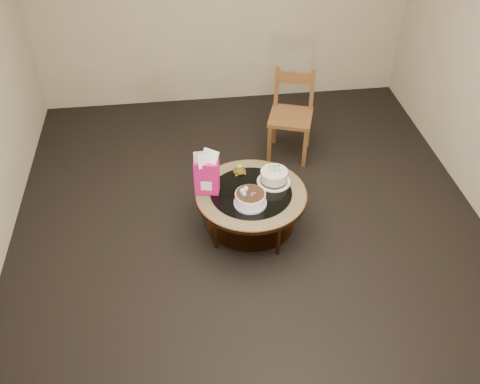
{
  "coord_description": "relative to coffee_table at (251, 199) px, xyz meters",
  "views": [
    {
      "loc": [
        -0.57,
        -3.64,
        3.55
      ],
      "look_at": [
        -0.1,
        0.02,
        0.45
      ],
      "focal_mm": 40.0,
      "sensor_mm": 36.0,
      "label": 1
    }
  ],
  "objects": [
    {
      "name": "ground",
      "position": [
        -0.0,
        0.0,
        -0.38
      ],
      "size": [
        5.0,
        5.0,
        0.0
      ],
      "primitive_type": "plane",
      "color": "black",
      "rests_on": "ground"
    },
    {
      "name": "room_walls",
      "position": [
        -0.0,
        0.0,
        1.16
      ],
      "size": [
        4.52,
        5.02,
        2.61
      ],
      "color": "tan",
      "rests_on": "ground"
    },
    {
      "name": "dining_chair",
      "position": [
        0.61,
        1.2,
        0.11
      ],
      "size": [
        0.57,
        0.57,
        0.97
      ],
      "rotation": [
        0.0,
        0.0,
        -0.32
      ],
      "color": "brown",
      "rests_on": "ground"
    },
    {
      "name": "gift_bag",
      "position": [
        -0.39,
        0.07,
        0.29
      ],
      "size": [
        0.23,
        0.19,
        0.43
      ],
      "rotation": [
        0.0,
        0.0,
        -0.21
      ],
      "color": "#D71462",
      "rests_on": "coffee_table"
    },
    {
      "name": "cream_cake",
      "position": [
        0.23,
        0.12,
        0.14
      ],
      "size": [
        0.31,
        0.31,
        0.2
      ],
      "rotation": [
        0.0,
        0.0,
        -0.04
      ],
      "color": "white",
      "rests_on": "coffee_table"
    },
    {
      "name": "pillar_candle",
      "position": [
        -0.07,
        0.3,
        0.11
      ],
      "size": [
        0.12,
        0.12,
        0.09
      ],
      "rotation": [
        0.0,
        0.0,
        0.15
      ],
      "color": "#E5BB5E",
      "rests_on": "coffee_table"
    },
    {
      "name": "decorated_cake",
      "position": [
        -0.03,
        -0.16,
        0.14
      ],
      "size": [
        0.29,
        0.29,
        0.17
      ],
      "rotation": [
        0.0,
        0.0,
        0.32
      ],
      "color": "#C39EDF",
      "rests_on": "coffee_table"
    },
    {
      "name": "coffee_table",
      "position": [
        0.0,
        0.0,
        0.0
      ],
      "size": [
        1.02,
        1.02,
        0.46
      ],
      "color": "#563218",
      "rests_on": "ground"
    }
  ]
}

